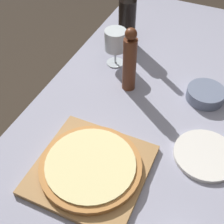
{
  "coord_description": "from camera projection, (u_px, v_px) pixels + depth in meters",
  "views": [
    {
      "loc": [
        0.22,
        -0.77,
        1.59
      ],
      "look_at": [
        -0.08,
        -0.11,
        0.83
      ],
      "focal_mm": 50.0,
      "sensor_mm": 36.0,
      "label": 1
    }
  ],
  "objects": [
    {
      "name": "dining_table",
      "position": [
        142.0,
        127.0,
        1.21
      ],
      "size": [
        0.79,
        1.77,
        0.77
      ],
      "color": "#9393A8",
      "rests_on": "ground_plane"
    },
    {
      "name": "dinner_plate",
      "position": [
        205.0,
        155.0,
        0.99
      ],
      "size": [
        0.2,
        0.2,
        0.01
      ],
      "color": "silver",
      "rests_on": "dining_table"
    },
    {
      "name": "pizza",
      "position": [
        91.0,
        166.0,
        0.93
      ],
      "size": [
        0.31,
        0.31,
        0.02
      ],
      "color": "#BC7A3D",
      "rests_on": "cutting_board"
    },
    {
      "name": "ground_plane",
      "position": [
        133.0,
        209.0,
        1.7
      ],
      "size": [
        12.0,
        12.0,
        0.0
      ],
      "primitive_type": "plane",
      "color": "#382D23"
    },
    {
      "name": "cutting_board",
      "position": [
        91.0,
        169.0,
        0.95
      ],
      "size": [
        0.33,
        0.33,
        0.02
      ],
      "color": "#A87A47",
      "rests_on": "dining_table"
    },
    {
      "name": "wine_bottle",
      "position": [
        127.0,
        18.0,
        1.35
      ],
      "size": [
        0.08,
        0.08,
        0.33
      ],
      "color": "black",
      "rests_on": "dining_table"
    },
    {
      "name": "wine_glass",
      "position": [
        115.0,
        41.0,
        1.25
      ],
      "size": [
        0.09,
        0.09,
        0.16
      ],
      "color": "silver",
      "rests_on": "dining_table"
    },
    {
      "name": "pepper_mill",
      "position": [
        130.0,
        61.0,
        1.14
      ],
      "size": [
        0.05,
        0.05,
        0.26
      ],
      "color": "#5B2D19",
      "rests_on": "dining_table"
    },
    {
      "name": "small_bowl",
      "position": [
        205.0,
        94.0,
        1.17
      ],
      "size": [
        0.14,
        0.14,
        0.04
      ],
      "color": "slate",
      "rests_on": "dining_table"
    }
  ]
}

